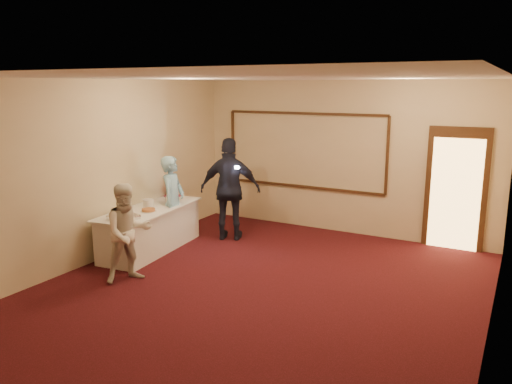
% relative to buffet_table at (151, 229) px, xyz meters
% --- Properties ---
extents(floor, '(7.00, 7.00, 0.00)m').
position_rel_buffet_table_xyz_m(floor, '(2.57, -0.73, -0.39)').
color(floor, black).
rests_on(floor, ground).
extents(room_walls, '(6.04, 7.04, 3.02)m').
position_rel_buffet_table_xyz_m(room_walls, '(2.57, -0.73, 1.64)').
color(room_walls, beige).
rests_on(room_walls, floor).
extents(wall_molding, '(3.45, 0.04, 1.55)m').
position_rel_buffet_table_xyz_m(wall_molding, '(1.77, 2.74, 1.21)').
color(wall_molding, '#381C10').
rests_on(wall_molding, room_walls).
extents(doorway, '(1.05, 0.07, 2.20)m').
position_rel_buffet_table_xyz_m(doorway, '(4.72, 2.72, 0.69)').
color(doorway, '#381C10').
rests_on(doorway, floor).
extents(buffet_table, '(1.10, 2.31, 0.77)m').
position_rel_buffet_table_xyz_m(buffet_table, '(0.00, 0.00, 0.00)').
color(buffet_table, white).
rests_on(buffet_table, floor).
extents(pavlova_tray, '(0.45, 0.54, 0.18)m').
position_rel_buffet_table_xyz_m(pavlova_tray, '(0.13, -0.79, 0.46)').
color(pavlova_tray, silver).
rests_on(pavlova_tray, buffet_table).
extents(cupcake_stand, '(0.33, 0.33, 0.48)m').
position_rel_buffet_table_xyz_m(cupcake_stand, '(-0.26, 0.98, 0.56)').
color(cupcake_stand, '#C24579').
rests_on(cupcake_stand, buffet_table).
extents(plate_stack_a, '(0.20, 0.20, 0.16)m').
position_rel_buffet_table_xyz_m(plate_stack_a, '(-0.01, -0.01, 0.46)').
color(plate_stack_a, white).
rests_on(plate_stack_a, buffet_table).
extents(plate_stack_b, '(0.19, 0.19, 0.16)m').
position_rel_buffet_table_xyz_m(plate_stack_b, '(0.18, 0.38, 0.46)').
color(plate_stack_b, white).
rests_on(plate_stack_b, buffet_table).
extents(tart, '(0.27, 0.27, 0.06)m').
position_rel_buffet_table_xyz_m(tart, '(0.15, -0.20, 0.41)').
color(tart, white).
rests_on(tart, buffet_table).
extents(man, '(0.54, 0.69, 1.66)m').
position_rel_buffet_table_xyz_m(man, '(0.19, 0.43, 0.44)').
color(man, '#82BADD').
rests_on(man, floor).
extents(woman, '(0.85, 0.91, 1.49)m').
position_rel_buffet_table_xyz_m(woman, '(0.66, -1.26, 0.36)').
color(woman, silver).
rests_on(woman, floor).
extents(guest, '(1.24, 0.87, 1.95)m').
position_rel_buffet_table_xyz_m(guest, '(0.90, 1.26, 0.59)').
color(guest, black).
rests_on(guest, floor).
extents(camera_flash, '(0.08, 0.05, 0.05)m').
position_rel_buffet_table_xyz_m(camera_flash, '(1.15, 1.11, 1.05)').
color(camera_flash, white).
rests_on(camera_flash, guest).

